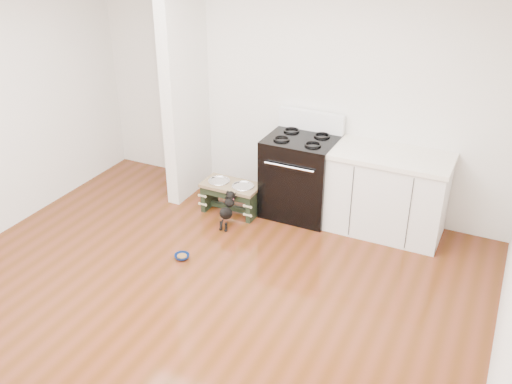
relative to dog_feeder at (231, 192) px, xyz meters
The scene contains 8 objects.
ground 1.89m from the dog_feeder, 75.82° to the right, with size 5.00×5.00×0.00m, color #4C250D.
room_shell 2.32m from the dog_feeder, 75.82° to the right, with size 5.00×5.00×5.00m.
partition_wall 1.34m from the dog_feeder, 158.47° to the left, with size 0.15×0.80×2.70m, color silver.
oven_range 0.82m from the dog_feeder, 25.68° to the left, with size 0.76×0.69×1.14m.
cabinet_run 1.74m from the dog_feeder, 12.01° to the left, with size 1.24×0.64×0.91m.
dog_feeder is the anchor object (origin of this frame).
puppy 0.33m from the dog_feeder, 68.85° to the right, with size 0.12×0.34×0.40m.
floor_bowl 1.09m from the dog_feeder, 89.86° to the right, with size 0.16×0.16×0.05m.
Camera 1 is at (2.30, -3.25, 3.25)m, focal length 40.00 mm.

